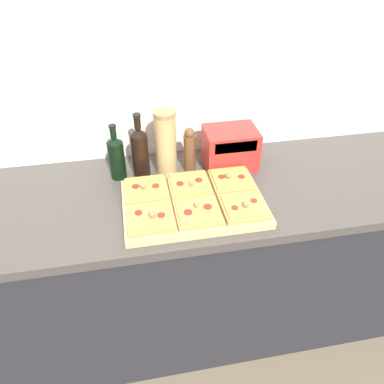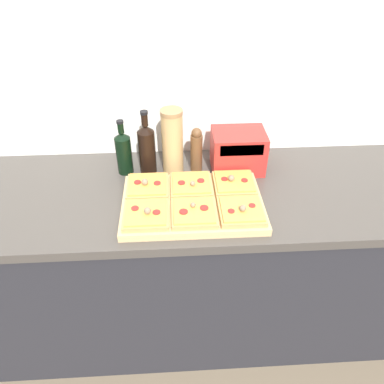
{
  "view_description": "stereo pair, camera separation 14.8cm",
  "coord_description": "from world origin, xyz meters",
  "px_view_note": "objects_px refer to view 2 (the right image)",
  "views": [
    {
      "loc": [
        -0.17,
        -0.92,
        1.83
      ],
      "look_at": [
        0.05,
        0.24,
        0.93
      ],
      "focal_mm": 35.0,
      "sensor_mm": 36.0,
      "label": 1
    },
    {
      "loc": [
        -0.02,
        -0.94,
        1.83
      ],
      "look_at": [
        0.05,
        0.24,
        0.93
      ],
      "focal_mm": 35.0,
      "sensor_mm": 36.0,
      "label": 2
    }
  ],
  "objects_px": {
    "wine_bottle": "(147,148)",
    "pepper_mill": "(196,150)",
    "cutting_board": "(192,204)",
    "grain_jar_tall": "(172,142)",
    "olive_oil_bottle": "(124,152)",
    "toaster_oven": "(238,151)"
  },
  "relations": [
    {
      "from": "wine_bottle",
      "to": "pepper_mill",
      "type": "distance_m",
      "value": 0.22
    },
    {
      "from": "grain_jar_tall",
      "to": "toaster_oven",
      "type": "bearing_deg",
      "value": -0.17
    },
    {
      "from": "olive_oil_bottle",
      "to": "wine_bottle",
      "type": "height_order",
      "value": "wine_bottle"
    },
    {
      "from": "olive_oil_bottle",
      "to": "toaster_oven",
      "type": "height_order",
      "value": "olive_oil_bottle"
    },
    {
      "from": "wine_bottle",
      "to": "toaster_oven",
      "type": "bearing_deg",
      "value": -0.12
    },
    {
      "from": "cutting_board",
      "to": "grain_jar_tall",
      "type": "height_order",
      "value": "grain_jar_tall"
    },
    {
      "from": "pepper_mill",
      "to": "toaster_oven",
      "type": "xyz_separation_m",
      "value": [
        0.18,
        -0.0,
        -0.01
      ]
    },
    {
      "from": "grain_jar_tall",
      "to": "toaster_oven",
      "type": "distance_m",
      "value": 0.29
    },
    {
      "from": "pepper_mill",
      "to": "cutting_board",
      "type": "bearing_deg",
      "value": -97.15
    },
    {
      "from": "olive_oil_bottle",
      "to": "grain_jar_tall",
      "type": "height_order",
      "value": "grain_jar_tall"
    },
    {
      "from": "olive_oil_bottle",
      "to": "pepper_mill",
      "type": "bearing_deg",
      "value": 0.0
    },
    {
      "from": "cutting_board",
      "to": "wine_bottle",
      "type": "height_order",
      "value": "wine_bottle"
    },
    {
      "from": "wine_bottle",
      "to": "toaster_oven",
      "type": "relative_size",
      "value": 1.15
    },
    {
      "from": "cutting_board",
      "to": "toaster_oven",
      "type": "height_order",
      "value": "toaster_oven"
    },
    {
      "from": "cutting_board",
      "to": "pepper_mill",
      "type": "bearing_deg",
      "value": 82.85
    },
    {
      "from": "cutting_board",
      "to": "olive_oil_bottle",
      "type": "bearing_deg",
      "value": 136.84
    },
    {
      "from": "olive_oil_bottle",
      "to": "grain_jar_tall",
      "type": "distance_m",
      "value": 0.22
    },
    {
      "from": "olive_oil_bottle",
      "to": "cutting_board",
      "type": "bearing_deg",
      "value": -43.16
    },
    {
      "from": "cutting_board",
      "to": "olive_oil_bottle",
      "type": "xyz_separation_m",
      "value": [
        -0.28,
        0.27,
        0.09
      ]
    },
    {
      "from": "wine_bottle",
      "to": "grain_jar_tall",
      "type": "relative_size",
      "value": 0.99
    },
    {
      "from": "olive_oil_bottle",
      "to": "grain_jar_tall",
      "type": "bearing_deg",
      "value": 0.0
    },
    {
      "from": "cutting_board",
      "to": "pepper_mill",
      "type": "relative_size",
      "value": 2.66
    }
  ]
}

